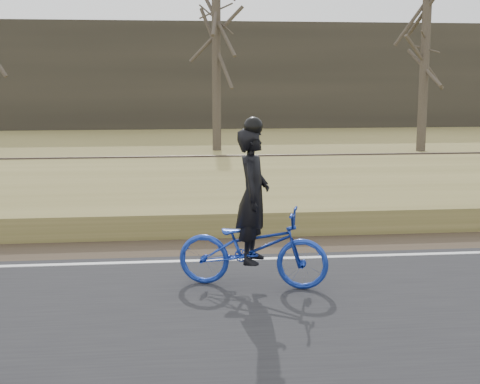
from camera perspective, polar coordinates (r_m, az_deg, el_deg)
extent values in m
plane|color=#96884C|center=(10.61, -16.97, -6.63)|extent=(120.00, 120.00, 0.00)
cube|color=silver|center=(10.78, -16.79, -6.00)|extent=(120.00, 0.12, 0.01)
cube|color=#473A2B|center=(11.74, -15.89, -4.90)|extent=(120.00, 1.60, 0.04)
cube|color=#96884C|center=(14.59, -13.98, -1.17)|extent=(120.00, 5.00, 0.44)
cube|color=slate|center=(18.31, -12.40, 1.09)|extent=(120.00, 3.00, 0.45)
cube|color=black|center=(18.27, -12.43, 2.00)|extent=(120.00, 2.40, 0.14)
cube|color=brown|center=(17.54, -12.70, 2.15)|extent=(120.00, 0.07, 0.15)
cube|color=brown|center=(18.96, -12.22, 2.73)|extent=(120.00, 0.07, 0.15)
cube|color=#383328|center=(40.05, -9.16, 9.77)|extent=(120.00, 4.00, 6.00)
imported|color=#17329E|center=(9.21, 1.10, -4.77)|extent=(2.20, 1.29, 1.09)
imported|color=black|center=(9.06, 1.12, -0.33)|extent=(0.61, 0.77, 1.84)
sphere|color=black|center=(8.94, 1.14, 5.61)|extent=(0.26, 0.26, 0.26)
cylinder|color=#4F463A|center=(27.02, -2.03, 12.44)|extent=(0.36, 0.36, 8.35)
cylinder|color=#4F463A|center=(27.60, 15.48, 10.60)|extent=(0.36, 0.36, 6.96)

